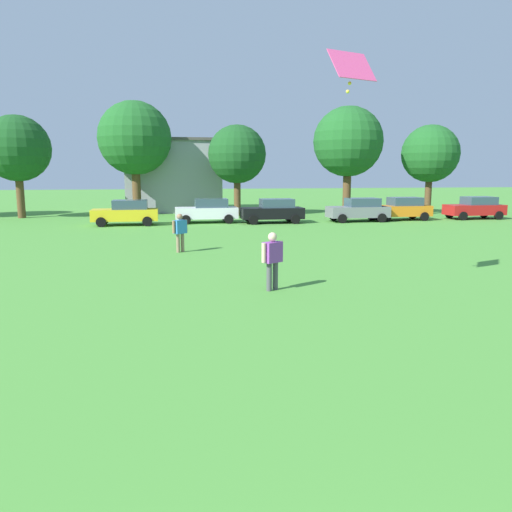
{
  "coord_description": "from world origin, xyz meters",
  "views": [
    {
      "loc": [
        -1.58,
        -0.45,
        3.48
      ],
      "look_at": [
        0.33,
        10.36,
        1.67
      ],
      "focal_mm": 35.57,
      "sensor_mm": 36.0,
      "label": 1
    }
  ],
  "objects_px": {
    "parked_car_orange_4": "(401,209)",
    "tree_center_right": "(237,155)",
    "parked_car_yellow_0": "(126,212)",
    "parked_car_white_1": "(208,211)",
    "parked_car_gray_3": "(359,210)",
    "tree_center_left": "(135,138)",
    "parked_car_red_5": "(475,208)",
    "adult_bystander": "(272,256)",
    "tree_left": "(17,149)",
    "tree_right": "(348,142)",
    "parked_car_black_2": "(273,211)",
    "bystander_near_trees": "(180,229)",
    "tree_far_right": "(430,154)",
    "kite": "(352,67)"
  },
  "relations": [
    {
      "from": "parked_car_gray_3",
      "to": "tree_far_right",
      "type": "height_order",
      "value": "tree_far_right"
    },
    {
      "from": "parked_car_orange_4",
      "to": "tree_right",
      "type": "xyz_separation_m",
      "value": [
        -2.48,
        4.9,
        5.07
      ]
    },
    {
      "from": "tree_far_right",
      "to": "bystander_near_trees",
      "type": "bearing_deg",
      "value": -140.48
    },
    {
      "from": "tree_left",
      "to": "parked_car_orange_4",
      "type": "bearing_deg",
      "value": -13.71
    },
    {
      "from": "tree_left",
      "to": "tree_right",
      "type": "distance_m",
      "value": 25.79
    },
    {
      "from": "kite",
      "to": "tree_left",
      "type": "bearing_deg",
      "value": 119.77
    },
    {
      "from": "parked_car_white_1",
      "to": "tree_left",
      "type": "relative_size",
      "value": 0.55
    },
    {
      "from": "parked_car_yellow_0",
      "to": "parked_car_red_5",
      "type": "xyz_separation_m",
      "value": [
        25.71,
        0.2,
        0.0
      ]
    },
    {
      "from": "tree_center_left",
      "to": "tree_center_right",
      "type": "distance_m",
      "value": 8.37
    },
    {
      "from": "parked_car_white_1",
      "to": "tree_center_left",
      "type": "distance_m",
      "value": 10.49
    },
    {
      "from": "adult_bystander",
      "to": "kite",
      "type": "bearing_deg",
      "value": -53.92
    },
    {
      "from": "parked_car_yellow_0",
      "to": "parked_car_white_1",
      "type": "relative_size",
      "value": 1.0
    },
    {
      "from": "tree_center_left",
      "to": "adult_bystander",
      "type": "bearing_deg",
      "value": -79.21
    },
    {
      "from": "tree_far_right",
      "to": "parked_car_black_2",
      "type": "bearing_deg",
      "value": -159.29
    },
    {
      "from": "tree_right",
      "to": "tree_far_right",
      "type": "xyz_separation_m",
      "value": [
        7.29,
        0.11,
        -0.9
      ]
    },
    {
      "from": "parked_car_yellow_0",
      "to": "parked_car_gray_3",
      "type": "bearing_deg",
      "value": 179.08
    },
    {
      "from": "bystander_near_trees",
      "to": "parked_car_red_5",
      "type": "distance_m",
      "value": 25.77
    },
    {
      "from": "kite",
      "to": "parked_car_yellow_0",
      "type": "relative_size",
      "value": 0.33
    },
    {
      "from": "parked_car_gray_3",
      "to": "parked_car_orange_4",
      "type": "distance_m",
      "value": 3.56
    },
    {
      "from": "parked_car_gray_3",
      "to": "bystander_near_trees",
      "type": "bearing_deg",
      "value": 42.84
    },
    {
      "from": "parked_car_yellow_0",
      "to": "parked_car_gray_3",
      "type": "relative_size",
      "value": 1.0
    },
    {
      "from": "adult_bystander",
      "to": "bystander_near_trees",
      "type": "distance_m",
      "value": 8.3
    },
    {
      "from": "adult_bystander",
      "to": "parked_car_red_5",
      "type": "relative_size",
      "value": 0.41
    },
    {
      "from": "parked_car_red_5",
      "to": "tree_center_left",
      "type": "height_order",
      "value": "tree_center_left"
    },
    {
      "from": "parked_car_red_5",
      "to": "tree_center_left",
      "type": "relative_size",
      "value": 0.47
    },
    {
      "from": "parked_car_gray_3",
      "to": "tree_right",
      "type": "height_order",
      "value": "tree_right"
    },
    {
      "from": "parked_car_orange_4",
      "to": "tree_center_right",
      "type": "xyz_separation_m",
      "value": [
        -11.38,
        6.14,
        4.06
      ]
    },
    {
      "from": "adult_bystander",
      "to": "parked_car_yellow_0",
      "type": "bearing_deg",
      "value": 73.43
    },
    {
      "from": "parked_car_gray_3",
      "to": "parked_car_yellow_0",
      "type": "bearing_deg",
      "value": -0.92
    },
    {
      "from": "parked_car_black_2",
      "to": "tree_center_right",
      "type": "distance_m",
      "value": 7.95
    },
    {
      "from": "parked_car_red_5",
      "to": "tree_far_right",
      "type": "bearing_deg",
      "value": -77.27
    },
    {
      "from": "tree_center_right",
      "to": "tree_left",
      "type": "bearing_deg",
      "value": 177.49
    },
    {
      "from": "tree_center_left",
      "to": "kite",
      "type": "bearing_deg",
      "value": -75.75
    },
    {
      "from": "kite",
      "to": "tree_right",
      "type": "bearing_deg",
      "value": 69.94
    },
    {
      "from": "parked_car_black_2",
      "to": "tree_left",
      "type": "bearing_deg",
      "value": -21.89
    },
    {
      "from": "parked_car_orange_4",
      "to": "tree_right",
      "type": "relative_size",
      "value": 0.49
    },
    {
      "from": "parked_car_white_1",
      "to": "tree_center_left",
      "type": "relative_size",
      "value": 0.47
    },
    {
      "from": "adult_bystander",
      "to": "parked_car_black_2",
      "type": "xyz_separation_m",
      "value": [
        4.26,
        20.02,
        -0.18
      ]
    },
    {
      "from": "parked_car_gray_3",
      "to": "tree_right",
      "type": "xyz_separation_m",
      "value": [
        1.04,
        5.43,
        5.07
      ]
    },
    {
      "from": "parked_car_gray_3",
      "to": "tree_center_right",
      "type": "height_order",
      "value": "tree_center_right"
    },
    {
      "from": "parked_car_red_5",
      "to": "parked_car_orange_4",
      "type": "bearing_deg",
      "value": -0.68
    },
    {
      "from": "adult_bystander",
      "to": "bystander_near_trees",
      "type": "relative_size",
      "value": 1.02
    },
    {
      "from": "tree_left",
      "to": "tree_center_right",
      "type": "relative_size",
      "value": 1.07
    },
    {
      "from": "parked_car_black_2",
      "to": "parked_car_orange_4",
      "type": "relative_size",
      "value": 1.0
    },
    {
      "from": "parked_car_yellow_0",
      "to": "parked_car_white_1",
      "type": "height_order",
      "value": "same"
    },
    {
      "from": "kite",
      "to": "parked_car_white_1",
      "type": "xyz_separation_m",
      "value": [
        -2.22,
        21.8,
        -5.45
      ]
    },
    {
      "from": "tree_left",
      "to": "adult_bystander",
      "type": "bearing_deg",
      "value": -62.73
    },
    {
      "from": "parked_car_gray_3",
      "to": "tree_center_right",
      "type": "distance_m",
      "value": 11.08
    },
    {
      "from": "parked_car_black_2",
      "to": "tree_far_right",
      "type": "height_order",
      "value": "tree_far_right"
    },
    {
      "from": "kite",
      "to": "tree_far_right",
      "type": "relative_size",
      "value": 0.19
    }
  ]
}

